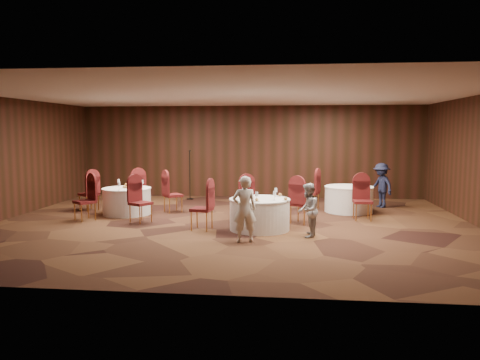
# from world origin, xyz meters

# --- Properties ---
(ground) EXTENTS (12.00, 12.00, 0.00)m
(ground) POSITION_xyz_m (0.00, 0.00, 0.00)
(ground) COLOR black
(ground) RESTS_ON ground
(room_shell) EXTENTS (12.00, 12.00, 12.00)m
(room_shell) POSITION_xyz_m (0.00, 0.00, 1.96)
(room_shell) COLOR silver
(room_shell) RESTS_ON ground
(table_main) EXTENTS (1.43, 1.43, 0.74)m
(table_main) POSITION_xyz_m (0.74, -0.51, 0.38)
(table_main) COLOR white
(table_main) RESTS_ON ground
(table_left) EXTENTS (1.35, 1.35, 0.74)m
(table_left) POSITION_xyz_m (-3.09, 1.15, 0.38)
(table_left) COLOR white
(table_left) RESTS_ON ground
(table_right) EXTENTS (1.39, 1.39, 0.74)m
(table_right) POSITION_xyz_m (3.13, 2.23, 0.38)
(table_right) COLOR white
(table_right) RESTS_ON ground
(chairs_main) EXTENTS (3.00, 2.06, 1.00)m
(chairs_main) POSITION_xyz_m (0.44, 0.16, 0.50)
(chairs_main) COLOR #3F100C
(chairs_main) RESTS_ON ground
(chairs_left) EXTENTS (3.23, 3.00, 1.00)m
(chairs_left) POSITION_xyz_m (-3.13, 1.16, 0.50)
(chairs_left) COLOR #3F100C
(chairs_left) RESTS_ON ground
(chairs_right) EXTENTS (1.89, 2.25, 1.00)m
(chairs_right) POSITION_xyz_m (2.69, 1.81, 0.50)
(chairs_right) COLOR #3F100C
(chairs_right) RESTS_ON ground
(tabletop_main) EXTENTS (1.13, 1.06, 0.22)m
(tabletop_main) POSITION_xyz_m (0.88, -0.60, 0.84)
(tabletop_main) COLOR silver
(tabletop_main) RESTS_ON table_main
(tabletop_left) EXTENTS (0.81, 0.84, 0.22)m
(tabletop_left) POSITION_xyz_m (-3.08, 1.14, 0.82)
(tabletop_left) COLOR silver
(tabletop_left) RESTS_ON table_left
(tabletop_right) EXTENTS (0.08, 0.08, 0.22)m
(tabletop_right) POSITION_xyz_m (3.31, 2.00, 0.90)
(tabletop_right) COLOR silver
(tabletop_right) RESTS_ON table_right
(mic_stand) EXTENTS (0.24, 0.24, 1.68)m
(mic_stand) POSITION_xyz_m (-1.96, 4.20, 0.49)
(mic_stand) COLOR black
(mic_stand) RESTS_ON ground
(woman_a) EXTENTS (0.58, 0.45, 1.40)m
(woman_a) POSITION_xyz_m (0.51, -1.77, 0.70)
(woman_a) COLOR silver
(woman_a) RESTS_ON ground
(woman_b) EXTENTS (0.54, 0.64, 1.19)m
(woman_b) POSITION_xyz_m (1.85, -1.15, 0.60)
(woman_b) COLOR #A5A5AA
(woman_b) RESTS_ON ground
(man_c) EXTENTS (0.88, 1.01, 1.35)m
(man_c) POSITION_xyz_m (4.20, 3.12, 0.68)
(man_c) COLOR #161A32
(man_c) RESTS_ON ground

